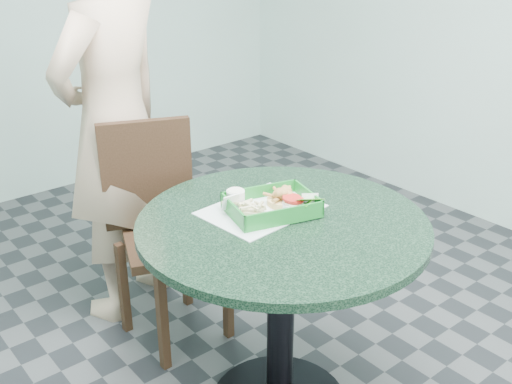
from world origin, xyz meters
TOP-DOWN VIEW (x-y plane):
  - cafe_table at (0.00, 0.00)m, footprint 0.95×0.95m
  - dining_chair at (-0.05, 0.69)m, footprint 0.37×0.38m
  - diner_person at (-0.09, 0.97)m, footprint 0.87×0.72m
  - placemat at (-0.01, 0.10)m, footprint 0.39×0.31m
  - food_basket at (0.00, 0.06)m, footprint 0.28×0.20m
  - crab_sandwich at (0.06, 0.08)m, footprint 0.11×0.11m
  - fries_pile at (-0.07, 0.07)m, footprint 0.10×0.11m
  - sauce_ramekin at (-0.09, 0.14)m, footprint 0.06×0.06m
  - garnish_cup at (0.07, 0.02)m, footprint 0.11×0.11m

SIDE VIEW (x-z plane):
  - dining_chair at x=-0.05m, z-range 0.07..1.00m
  - cafe_table at x=0.00m, z-range 0.21..0.96m
  - placemat at x=-0.01m, z-range 0.75..0.75m
  - food_basket at x=0.00m, z-range 0.74..0.80m
  - fries_pile at x=-0.07m, z-range 0.77..0.81m
  - garnish_cup at x=0.07m, z-range 0.77..0.81m
  - crab_sandwich at x=0.06m, z-range 0.76..0.83m
  - sauce_ramekin at x=-0.09m, z-range 0.78..0.82m
  - diner_person at x=-0.09m, z-range 0.00..2.02m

